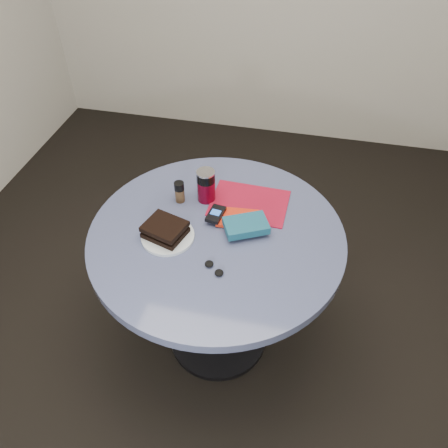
% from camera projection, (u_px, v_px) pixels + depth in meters
% --- Properties ---
extents(ground, '(4.00, 4.00, 0.00)m').
position_uv_depth(ground, '(218.00, 337.00, 2.22)').
color(ground, black).
rests_on(ground, ground).
extents(table, '(1.00, 1.00, 0.75)m').
position_uv_depth(table, '(217.00, 260.00, 1.81)').
color(table, black).
rests_on(table, ground).
extents(plate, '(0.22, 0.22, 0.01)m').
position_uv_depth(plate, '(168.00, 236.00, 1.67)').
color(plate, silver).
rests_on(plate, table).
extents(sandwich, '(0.18, 0.16, 0.05)m').
position_uv_depth(sandwich, '(165.00, 229.00, 1.65)').
color(sandwich, black).
rests_on(sandwich, plate).
extents(soda_can, '(0.09, 0.09, 0.14)m').
position_uv_depth(soda_can, '(206.00, 186.00, 1.79)').
color(soda_can, '#590418').
rests_on(soda_can, table).
extents(pepper_grinder, '(0.04, 0.04, 0.09)m').
position_uv_depth(pepper_grinder, '(180.00, 192.00, 1.80)').
color(pepper_grinder, '#4B3620').
rests_on(pepper_grinder, table).
extents(magazine, '(0.32, 0.25, 0.01)m').
position_uv_depth(magazine, '(249.00, 203.00, 1.82)').
color(magazine, maroon).
rests_on(magazine, table).
extents(red_book, '(0.17, 0.12, 0.01)m').
position_uv_depth(red_book, '(238.00, 218.00, 1.74)').
color(red_book, red).
rests_on(red_book, magazine).
extents(novel, '(0.19, 0.17, 0.03)m').
position_uv_depth(novel, '(246.00, 225.00, 1.67)').
color(novel, navy).
rests_on(novel, red_book).
extents(mp3_player, '(0.07, 0.10, 0.02)m').
position_uv_depth(mp3_player, '(216.00, 214.00, 1.73)').
color(mp3_player, black).
rests_on(mp3_player, red_book).
extents(headphones, '(0.09, 0.08, 0.02)m').
position_uv_depth(headphones, '(214.00, 268.00, 1.55)').
color(headphones, black).
rests_on(headphones, table).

